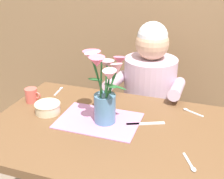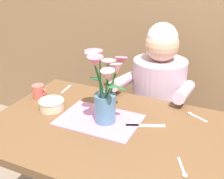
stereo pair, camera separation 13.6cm
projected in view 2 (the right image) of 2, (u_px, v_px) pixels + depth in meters
dining_table at (110, 145)px, 1.43m from camera, size 1.20×0.80×0.74m
seated_person at (157, 108)px, 1.95m from camera, size 0.45×0.47×1.14m
striped_placemat at (99, 120)px, 1.46m from camera, size 0.40×0.28×0.00m
flower_vase at (104, 87)px, 1.37m from camera, size 0.25×0.26×0.37m
ceramic_bowl at (52, 104)px, 1.55m from camera, size 0.14×0.14×0.06m
dinner_knife at (145, 126)px, 1.41m from camera, size 0.18×0.09×0.00m
ceramic_mug at (39, 92)px, 1.67m from camera, size 0.09×0.07×0.08m
spoon_0 at (194, 115)px, 1.50m from camera, size 0.11×0.07×0.01m
spoon_1 at (183, 171)px, 1.11m from camera, size 0.07×0.11×0.01m
spoon_2 at (68, 88)px, 1.81m from camera, size 0.03×0.12×0.01m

